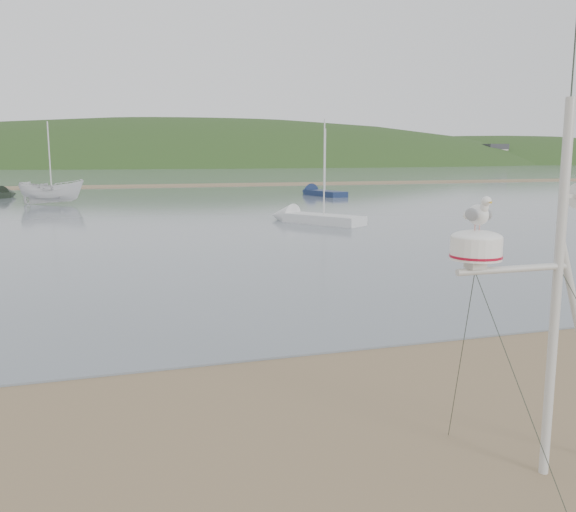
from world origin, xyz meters
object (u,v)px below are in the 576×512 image
object	(u,v)px
sailboat_blue_far	(315,192)
mast_rig	(549,372)
sailboat_white_near	(302,217)
boat_white	(50,172)

from	to	relation	value
sailboat_blue_far	mast_rig	bearing A→B (deg)	-106.80
sailboat_blue_far	sailboat_white_near	world-z (taller)	sailboat_blue_far
boat_white	sailboat_blue_far	xyz separation A→B (m)	(23.27, 4.34, -2.20)
boat_white	sailboat_white_near	distance (m)	23.03
sailboat_blue_far	boat_white	bearing A→B (deg)	-169.43
sailboat_blue_far	sailboat_white_near	bearing A→B (deg)	-111.66
boat_white	sailboat_white_near	bearing A→B (deg)	-128.86
boat_white	sailboat_white_near	xyz separation A→B (m)	(14.49, -17.76, -2.20)
mast_rig	sailboat_blue_far	world-z (taller)	sailboat_blue_far
mast_rig	boat_white	size ratio (longest dim) A/B	1.10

